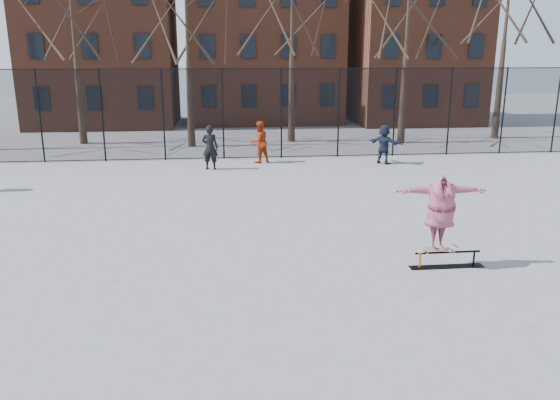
{
  "coord_description": "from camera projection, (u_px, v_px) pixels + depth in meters",
  "views": [
    {
      "loc": [
        -1.37,
        -11.35,
        4.64
      ],
      "look_at": [
        -0.05,
        1.5,
        1.14
      ],
      "focal_mm": 35.0,
      "sensor_mm": 36.0,
      "label": 1
    }
  ],
  "objects": [
    {
      "name": "bystander_black",
      "position": [
        210.0,
        147.0,
        22.17
      ],
      "size": [
        0.74,
        0.57,
        1.81
      ],
      "primitive_type": "imported",
      "rotation": [
        0.0,
        0.0,
        2.91
      ],
      "color": "black",
      "rests_on": "ground"
    },
    {
      "name": "fence",
      "position": [
        254.0,
        113.0,
        24.19
      ],
      "size": [
        34.03,
        0.07,
        4.0
      ],
      "color": "black",
      "rests_on": "ground"
    },
    {
      "name": "skate_rail",
      "position": [
        447.0,
        261.0,
        12.17
      ],
      "size": [
        1.68,
        0.26,
        0.37
      ],
      "color": "black",
      "rests_on": "ground"
    },
    {
      "name": "skateboard",
      "position": [
        438.0,
        250.0,
        12.08
      ],
      "size": [
        0.8,
        0.19,
        0.1
      ],
      "primitive_type": null,
      "color": "#8E5B39",
      "rests_on": "skate_rail"
    },
    {
      "name": "ground",
      "position": [
        289.0,
        266.0,
        12.25
      ],
      "size": [
        100.0,
        100.0,
        0.0
      ],
      "primitive_type": "plane",
      "color": "slate"
    },
    {
      "name": "rowhouses",
      "position": [
        253.0,
        30.0,
        35.7
      ],
      "size": [
        29.0,
        7.0,
        13.0
      ],
      "color": "brown",
      "rests_on": "ground"
    },
    {
      "name": "bystander_navy",
      "position": [
        384.0,
        144.0,
        23.33
      ],
      "size": [
        1.46,
        1.46,
        1.69
      ],
      "primitive_type": "imported",
      "rotation": [
        0.0,
        0.0,
        2.36
      ],
      "color": "#1B2136",
      "rests_on": "ground"
    },
    {
      "name": "bystander_red",
      "position": [
        259.0,
        142.0,
        23.55
      ],
      "size": [
        1.1,
        1.02,
        1.8
      ],
      "primitive_type": "imported",
      "rotation": [
        0.0,
        0.0,
        3.64
      ],
      "color": "#A02F0E",
      "rests_on": "ground"
    },
    {
      "name": "skater",
      "position": [
        441.0,
        212.0,
        11.85
      ],
      "size": [
        2.02,
        0.6,
        1.63
      ],
      "primitive_type": "imported",
      "rotation": [
        0.0,
        0.0,
        -0.03
      ],
      "color": "#67317C",
      "rests_on": "skateboard"
    }
  ]
}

